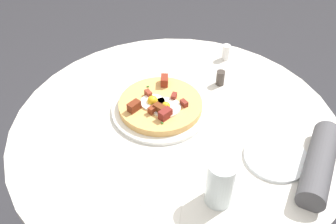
{
  "coord_description": "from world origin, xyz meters",
  "views": [
    {
      "loc": [
        0.69,
        0.37,
        1.5
      ],
      "look_at": [
        -0.01,
        -0.03,
        0.77
      ],
      "focal_mm": 39.66,
      "sensor_mm": 36.0,
      "label": 1
    }
  ],
  "objects_px": {
    "fork": "(143,209)",
    "salt_shaker": "(226,52)",
    "pizza_plate": "(161,109)",
    "knife": "(158,211)",
    "breakfast_pizza": "(160,104)",
    "water_glass": "(221,183)",
    "dining_table": "(175,163)",
    "pepper_shaker": "(220,78)",
    "bread_plate": "(276,157)"
  },
  "relations": [
    {
      "from": "knife",
      "to": "pepper_shaker",
      "type": "bearing_deg",
      "value": 166.49
    },
    {
      "from": "bread_plate",
      "to": "water_glass",
      "type": "xyz_separation_m",
      "value": [
        0.19,
        -0.08,
        0.06
      ]
    },
    {
      "from": "fork",
      "to": "salt_shaker",
      "type": "relative_size",
      "value": 3.26
    },
    {
      "from": "knife",
      "to": "dining_table",
      "type": "bearing_deg",
      "value": 179.46
    },
    {
      "from": "pizza_plate",
      "to": "knife",
      "type": "relative_size",
      "value": 1.64
    },
    {
      "from": "pizza_plate",
      "to": "fork",
      "type": "relative_size",
      "value": 1.64
    },
    {
      "from": "breakfast_pizza",
      "to": "knife",
      "type": "distance_m",
      "value": 0.36
    },
    {
      "from": "water_glass",
      "to": "pepper_shaker",
      "type": "xyz_separation_m",
      "value": [
        -0.42,
        -0.18,
        -0.04
      ]
    },
    {
      "from": "fork",
      "to": "pepper_shaker",
      "type": "bearing_deg",
      "value": 162.74
    },
    {
      "from": "breakfast_pizza",
      "to": "dining_table",
      "type": "bearing_deg",
      "value": 69.01
    },
    {
      "from": "fork",
      "to": "salt_shaker",
      "type": "height_order",
      "value": "salt_shaker"
    },
    {
      "from": "breakfast_pizza",
      "to": "pepper_shaker",
      "type": "xyz_separation_m",
      "value": [
        -0.21,
        0.1,
        -0.0
      ]
    },
    {
      "from": "knife",
      "to": "water_glass",
      "type": "distance_m",
      "value": 0.16
    },
    {
      "from": "pizza_plate",
      "to": "knife",
      "type": "bearing_deg",
      "value": 29.73
    },
    {
      "from": "salt_shaker",
      "to": "dining_table",
      "type": "bearing_deg",
      "value": 1.38
    },
    {
      "from": "breakfast_pizza",
      "to": "pepper_shaker",
      "type": "distance_m",
      "value": 0.24
    },
    {
      "from": "pizza_plate",
      "to": "dining_table",
      "type": "bearing_deg",
      "value": 67.49
    },
    {
      "from": "pizza_plate",
      "to": "breakfast_pizza",
      "type": "bearing_deg",
      "value": 8.16
    },
    {
      "from": "breakfast_pizza",
      "to": "pepper_shaker",
      "type": "height_order",
      "value": "breakfast_pizza"
    },
    {
      "from": "dining_table",
      "to": "pepper_shaker",
      "type": "height_order",
      "value": "pepper_shaker"
    },
    {
      "from": "knife",
      "to": "water_glass",
      "type": "xyz_separation_m",
      "value": [
        -0.1,
        0.11,
        0.06
      ]
    },
    {
      "from": "breakfast_pizza",
      "to": "water_glass",
      "type": "distance_m",
      "value": 0.35
    },
    {
      "from": "water_glass",
      "to": "breakfast_pizza",
      "type": "bearing_deg",
      "value": -125.89
    },
    {
      "from": "dining_table",
      "to": "bread_plate",
      "type": "bearing_deg",
      "value": 93.07
    },
    {
      "from": "dining_table",
      "to": "pizza_plate",
      "type": "bearing_deg",
      "value": -112.51
    },
    {
      "from": "dining_table",
      "to": "pizza_plate",
      "type": "xyz_separation_m",
      "value": [
        -0.03,
        -0.07,
        0.18
      ]
    },
    {
      "from": "breakfast_pizza",
      "to": "water_glass",
      "type": "height_order",
      "value": "water_glass"
    },
    {
      "from": "breakfast_pizza",
      "to": "bread_plate",
      "type": "bearing_deg",
      "value": 88.37
    },
    {
      "from": "dining_table",
      "to": "salt_shaker",
      "type": "height_order",
      "value": "salt_shaker"
    },
    {
      "from": "breakfast_pizza",
      "to": "knife",
      "type": "xyz_separation_m",
      "value": [
        0.31,
        0.18,
        -0.02
      ]
    },
    {
      "from": "dining_table",
      "to": "pepper_shaker",
      "type": "distance_m",
      "value": 0.32
    },
    {
      "from": "bread_plate",
      "to": "salt_shaker",
      "type": "height_order",
      "value": "salt_shaker"
    },
    {
      "from": "water_glass",
      "to": "knife",
      "type": "bearing_deg",
      "value": -45.9
    },
    {
      "from": "dining_table",
      "to": "water_glass",
      "type": "relative_size",
      "value": 7.54
    },
    {
      "from": "water_glass",
      "to": "salt_shaker",
      "type": "distance_m",
      "value": 0.61
    },
    {
      "from": "fork",
      "to": "pepper_shaker",
      "type": "height_order",
      "value": "pepper_shaker"
    },
    {
      "from": "dining_table",
      "to": "breakfast_pizza",
      "type": "xyz_separation_m",
      "value": [
        -0.03,
        -0.07,
        0.2
      ]
    },
    {
      "from": "breakfast_pizza",
      "to": "pepper_shaker",
      "type": "relative_size",
      "value": 5.01
    },
    {
      "from": "salt_shaker",
      "to": "fork",
      "type": "bearing_deg",
      "value": 7.05
    },
    {
      "from": "pizza_plate",
      "to": "fork",
      "type": "xyz_separation_m",
      "value": [
        0.32,
        0.14,
        0.0
      ]
    },
    {
      "from": "dining_table",
      "to": "fork",
      "type": "bearing_deg",
      "value": 14.27
    },
    {
      "from": "pepper_shaker",
      "to": "knife",
      "type": "bearing_deg",
      "value": 8.11
    },
    {
      "from": "knife",
      "to": "breakfast_pizza",
      "type": "bearing_deg",
      "value": -171.76
    },
    {
      "from": "dining_table",
      "to": "salt_shaker",
      "type": "distance_m",
      "value": 0.44
    },
    {
      "from": "salt_shaker",
      "to": "pepper_shaker",
      "type": "height_order",
      "value": "salt_shaker"
    },
    {
      "from": "water_glass",
      "to": "salt_shaker",
      "type": "xyz_separation_m",
      "value": [
        -0.56,
        -0.22,
        -0.04
      ]
    },
    {
      "from": "knife",
      "to": "water_glass",
      "type": "height_order",
      "value": "water_glass"
    },
    {
      "from": "pizza_plate",
      "to": "knife",
      "type": "xyz_separation_m",
      "value": [
        0.31,
        0.18,
        0.0
      ]
    },
    {
      "from": "dining_table",
      "to": "water_glass",
      "type": "bearing_deg",
      "value": 50.25
    },
    {
      "from": "pizza_plate",
      "to": "fork",
      "type": "bearing_deg",
      "value": 23.94
    }
  ]
}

